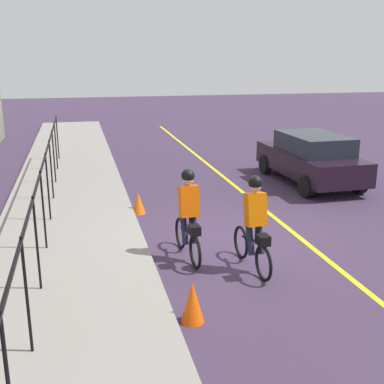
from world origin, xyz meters
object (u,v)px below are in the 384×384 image
object	(u,v)px
traffic_cone_near	(192,302)
traffic_cone_far	(138,203)
cyclist_lead	(188,215)
cyclist_follow	(254,224)
patrol_sedan	(311,158)

from	to	relation	value
traffic_cone_near	traffic_cone_far	size ratio (longest dim) A/B	1.16
cyclist_lead	traffic_cone_near	xyz separation A→B (m)	(-2.29, 0.47, -0.59)
cyclist_follow	traffic_cone_near	bearing A→B (deg)	131.31
traffic_cone_near	traffic_cone_far	bearing A→B (deg)	1.36
cyclist_follow	patrol_sedan	size ratio (longest dim) A/B	0.41
cyclist_follow	patrol_sedan	world-z (taller)	cyclist_follow
cyclist_lead	patrol_sedan	size ratio (longest dim) A/B	0.41
traffic_cone_far	traffic_cone_near	bearing A→B (deg)	-178.64
cyclist_follow	traffic_cone_near	distance (m)	2.23
patrol_sedan	traffic_cone_near	size ratio (longest dim) A/B	6.82
cyclist_follow	cyclist_lead	bearing A→B (deg)	50.36
cyclist_follow	traffic_cone_far	size ratio (longest dim) A/B	3.26
traffic_cone_far	cyclist_lead	bearing A→B (deg)	-169.16
traffic_cone_far	patrol_sedan	bearing A→B (deg)	-72.13
cyclist_lead	traffic_cone_far	size ratio (longest dim) A/B	3.26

